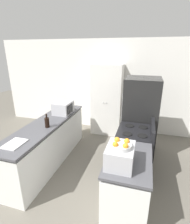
{
  "coord_description": "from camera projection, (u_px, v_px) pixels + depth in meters",
  "views": [
    {
      "loc": [
        1.0,
        -1.47,
        2.29
      ],
      "look_at": [
        0.0,
        1.89,
        1.05
      ],
      "focal_mm": 28.0,
      "sensor_mm": 36.0,
      "label": 1
    }
  ],
  "objects": [
    {
      "name": "wine_bottle",
      "position": [
        47.0,
        122.0,
        3.27
      ],
      "size": [
        0.08,
        0.08,
        0.27
      ],
      "color": "black",
      "rests_on": "counter_left"
    },
    {
      "name": "refrigerator",
      "position": [
        140.0,
        118.0,
        3.88
      ],
      "size": [
        0.75,
        0.75,
        1.76
      ],
      "color": "black",
      "rests_on": "ground_plane"
    },
    {
      "name": "counter_right",
      "position": [
        127.0,
        186.0,
        2.52
      ],
      "size": [
        0.6,
        0.98,
        0.92
      ],
      "color": "silver",
      "rests_on": "ground_plane"
    },
    {
      "name": "fruit_bowl",
      "position": [
        121.0,
        145.0,
        2.11
      ],
      "size": [
        0.26,
        0.26,
        0.1
      ],
      "color": "silver",
      "rests_on": "toaster_oven"
    },
    {
      "name": "cutting_board",
      "position": [
        15.0,
        144.0,
        2.7
      ],
      "size": [
        0.26,
        0.35,
        0.02
      ],
      "color": "silver",
      "rests_on": "counter_left"
    },
    {
      "name": "toaster_oven",
      "position": [
        120.0,
        156.0,
        2.19
      ],
      "size": [
        0.34,
        0.43,
        0.26
      ],
      "color": "#B2B2B7",
      "rests_on": "counter_right"
    },
    {
      "name": "pantry_cabinet",
      "position": [
        107.0,
        100.0,
        4.89
      ],
      "size": [
        0.82,
        0.55,
        1.95
      ],
      "color": "white",
      "rests_on": "ground_plane"
    },
    {
      "name": "microwave",
      "position": [
        63.0,
        108.0,
        3.99
      ],
      "size": [
        0.37,
        0.45,
        0.27
      ],
      "color": "#B2B2B7",
      "rests_on": "counter_left"
    },
    {
      "name": "stove",
      "position": [
        134.0,
        152.0,
        3.31
      ],
      "size": [
        0.66,
        0.76,
        1.08
      ],
      "color": "black",
      "rests_on": "ground_plane"
    },
    {
      "name": "wall_back",
      "position": [
        110.0,
        86.0,
        5.06
      ],
      "size": [
        7.0,
        0.06,
        2.6
      ],
      "color": "white",
      "rests_on": "ground_plane"
    },
    {
      "name": "counter_left",
      "position": [
        48.0,
        143.0,
        3.67
      ],
      "size": [
        0.6,
        2.51,
        0.92
      ],
      "color": "silver",
      "rests_on": "ground_plane"
    }
  ]
}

